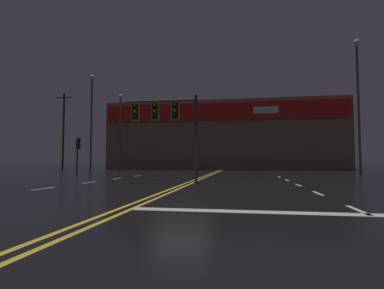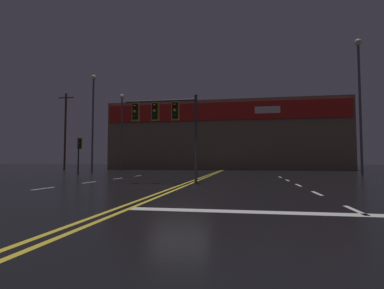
% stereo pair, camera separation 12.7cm
% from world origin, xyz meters
% --- Properties ---
extents(ground_plane, '(200.00, 200.00, 0.00)m').
position_xyz_m(ground_plane, '(0.00, 0.00, 0.00)').
color(ground_plane, black).
extents(road_markings, '(15.45, 60.00, 0.01)m').
position_xyz_m(road_markings, '(1.02, -1.18, 0.00)').
color(road_markings, gold).
rests_on(road_markings, ground).
extents(traffic_signal_median, '(3.85, 0.36, 4.51)m').
position_xyz_m(traffic_signal_median, '(-1.37, 2.32, 3.48)').
color(traffic_signal_median, '#38383D').
rests_on(traffic_signal_median, ground).
extents(traffic_signal_corner_northwest, '(0.42, 0.36, 3.17)m').
position_xyz_m(traffic_signal_corner_northwest, '(-11.56, 11.48, 2.32)').
color(traffic_signal_corner_northwest, '#38383D').
rests_on(traffic_signal_corner_northwest, ground).
extents(streetlight_near_left, '(0.56, 0.56, 10.61)m').
position_xyz_m(streetlight_near_left, '(-13.54, 17.41, 6.66)').
color(streetlight_near_left, '#59595E').
rests_on(streetlight_near_left, ground).
extents(streetlight_far_right, '(0.56, 0.56, 9.67)m').
position_xyz_m(streetlight_far_right, '(-12.60, 23.04, 6.15)').
color(streetlight_far_right, '#59595E').
rests_on(streetlight_far_right, ground).
extents(streetlight_far_median, '(0.56, 0.56, 11.40)m').
position_xyz_m(streetlight_far_median, '(12.28, 14.03, 7.09)').
color(streetlight_far_median, '#59595E').
rests_on(streetlight_far_median, ground).
extents(building_backdrop, '(32.62, 10.23, 9.39)m').
position_xyz_m(building_backdrop, '(0.00, 31.78, 4.71)').
color(building_backdrop, '#7A6651').
rests_on(building_backdrop, ground).
extents(utility_pole_row, '(46.21, 0.26, 11.25)m').
position_xyz_m(utility_pole_row, '(1.71, 24.07, 5.62)').
color(utility_pole_row, '#4C3828').
rests_on(utility_pole_row, ground).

